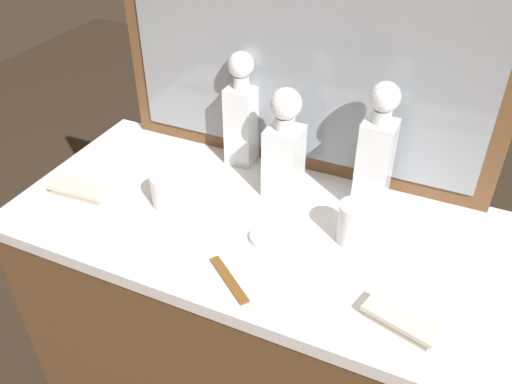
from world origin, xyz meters
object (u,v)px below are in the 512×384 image
object	(u,v)px
crystal_tumbler_far_right	(354,225)
silver_brush_right	(81,190)
crystal_decanter_front	(242,120)
porcelain_dish	(264,237)
crystal_decanter_right	(375,159)
crystal_decanter_far_left	(284,153)
crystal_tumbler_center	(170,191)
tortoiseshell_comb	(229,279)
silver_brush_far_left	(401,321)

from	to	relation	value
crystal_tumbler_far_right	silver_brush_right	bearing A→B (deg)	-170.57
crystal_decanter_front	porcelain_dish	xyz separation A→B (m)	(0.18, -0.27, -0.12)
crystal_decanter_right	crystal_decanter_front	xyz separation A→B (m)	(-0.36, 0.05, -0.00)
crystal_decanter_front	crystal_decanter_far_left	world-z (taller)	crystal_decanter_front
crystal_tumbler_center	porcelain_dish	bearing A→B (deg)	-6.37
crystal_decanter_right	crystal_decanter_front	size ratio (longest dim) A/B	1.04
crystal_tumbler_far_right	tortoiseshell_comb	bearing A→B (deg)	-130.60
crystal_decanter_right	crystal_tumbler_far_right	distance (m)	0.16
crystal_tumbler_far_right	tortoiseshell_comb	xyz separation A→B (m)	(-0.19, -0.22, -0.04)
crystal_tumbler_center	silver_brush_right	bearing A→B (deg)	-165.49
crystal_decanter_far_left	crystal_tumbler_far_right	xyz separation A→B (m)	(0.21, -0.11, -0.07)
crystal_decanter_far_left	silver_brush_far_left	bearing A→B (deg)	-40.42
porcelain_dish	tortoiseshell_comb	bearing A→B (deg)	-95.76
crystal_decanter_front	tortoiseshell_comb	bearing A→B (deg)	-67.91
silver_brush_right	crystal_decanter_front	bearing A→B (deg)	45.76
crystal_decanter_far_left	crystal_tumbler_center	bearing A→B (deg)	-144.89
crystal_decanter_right	silver_brush_far_left	size ratio (longest dim) A/B	2.12
crystal_tumbler_center	porcelain_dish	size ratio (longest dim) A/B	1.40
crystal_decanter_right	crystal_decanter_far_left	distance (m)	0.21
crystal_tumbler_far_right	porcelain_dish	xyz separation A→B (m)	(-0.18, -0.08, -0.04)
crystal_decanter_right	silver_brush_right	distance (m)	0.70
crystal_decanter_front	silver_brush_far_left	bearing A→B (deg)	-37.56
crystal_decanter_far_left	porcelain_dish	xyz separation A→B (m)	(0.03, -0.18, -0.10)
crystal_decanter_far_left	crystal_tumbler_center	xyz separation A→B (m)	(-0.22, -0.16, -0.07)
silver_brush_right	silver_brush_far_left	distance (m)	0.80
crystal_tumbler_center	porcelain_dish	xyz separation A→B (m)	(0.25, -0.03, -0.03)
crystal_decanter_right	silver_brush_right	world-z (taller)	crystal_decanter_right
tortoiseshell_comb	crystal_decanter_far_left	bearing A→B (deg)	92.95
silver_brush_right	porcelain_dish	size ratio (longest dim) A/B	2.45
crystal_decanter_front	silver_brush_right	world-z (taller)	crystal_decanter_front
crystal_decanter_front	tortoiseshell_comb	size ratio (longest dim) A/B	2.42
crystal_decanter_far_left	silver_brush_right	xyz separation A→B (m)	(-0.44, -0.21, -0.10)
crystal_tumbler_far_right	silver_brush_far_left	size ratio (longest dim) A/B	0.64
crystal_tumbler_far_right	silver_brush_far_left	xyz separation A→B (m)	(0.15, -0.19, -0.03)
silver_brush_right	porcelain_dish	world-z (taller)	silver_brush_right
silver_brush_right	tortoiseshell_comb	xyz separation A→B (m)	(0.46, -0.11, -0.01)
crystal_tumbler_center	silver_brush_far_left	distance (m)	0.59
crystal_decanter_front	crystal_tumbler_center	xyz separation A→B (m)	(-0.07, -0.24, -0.09)
crystal_decanter_right	silver_brush_right	size ratio (longest dim) A/B	2.01
crystal_decanter_front	crystal_decanter_far_left	bearing A→B (deg)	-29.96
crystal_decanter_front	tortoiseshell_comb	distance (m)	0.46
silver_brush_far_left	tortoiseshell_comb	xyz separation A→B (m)	(-0.33, -0.03, -0.01)
crystal_tumbler_far_right	porcelain_dish	bearing A→B (deg)	-155.78
crystal_decanter_right	tortoiseshell_comb	bearing A→B (deg)	-117.46
crystal_decanter_front	porcelain_dish	bearing A→B (deg)	-56.11
crystal_tumbler_center	silver_brush_right	size ratio (longest dim) A/B	0.57
crystal_tumbler_far_right	crystal_decanter_right	bearing A→B (deg)	90.36
crystal_decanter_far_left	silver_brush_far_left	size ratio (longest dim) A/B	1.86
crystal_decanter_right	silver_brush_right	xyz separation A→B (m)	(-0.65, -0.25, -0.11)
crystal_tumbler_far_right	crystal_tumbler_center	bearing A→B (deg)	-173.26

